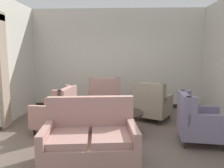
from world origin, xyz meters
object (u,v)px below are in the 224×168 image
armchair_near_sideboard (152,104)px  armchair_far_left (58,112)px  porcelain_vase (124,106)px  settee (90,139)px  armchair_near_window (197,122)px  coffee_table (122,116)px  armchair_beside_settee (104,99)px  side_table (153,104)px

armchair_near_sideboard → armchair_far_left: 2.38m
porcelain_vase → armchair_near_sideboard: armchair_near_sideboard is taller
settee → armchair_near_window: size_ratio=1.55×
armchair_near_window → coffee_table: bearing=81.0°
armchair_beside_settee → porcelain_vase: bearing=99.0°
coffee_table → armchair_far_left: 1.45m
coffee_table → side_table: 1.32m
armchair_near_sideboard → side_table: (0.04, 0.04, -0.01)m
porcelain_vase → settee: bearing=-112.3°
porcelain_vase → armchair_near_sideboard: (0.74, 1.04, -0.20)m
armchair_far_left → porcelain_vase: bearing=89.8°
coffee_table → armchair_far_left: bearing=175.1°
porcelain_vase → armchair_beside_settee: armchair_beside_settee is taller
settee → armchair_beside_settee: (-0.01, 2.75, 0.04)m
armchair_near_sideboard → armchair_far_left: (-2.21, -0.87, -0.00)m
armchair_far_left → side_table: 2.43m
armchair_near_sideboard → armchair_far_left: size_ratio=1.14×
porcelain_vase → settee: settee is taller
settee → armchair_far_left: size_ratio=1.52×
armchair_near_window → armchair_near_sideboard: 1.57m
armchair_far_left → side_table: size_ratio=1.42×
coffee_table → armchair_beside_settee: 1.51m
settee → armchair_near_sideboard: settee is taller
coffee_table → side_table: size_ratio=1.32×
side_table → coffee_table: bearing=-128.0°
coffee_table → armchair_far_left: armchair_far_left is taller
armchair_near_sideboard → side_table: size_ratio=1.63×
coffee_table → armchair_near_window: (1.46, -0.41, 0.02)m
armchair_near_window → side_table: armchair_near_window is taller
armchair_beside_settee → armchair_far_left: armchair_beside_settee is taller
armchair_far_left → armchair_near_window: bearing=85.8°
coffee_table → settee: size_ratio=0.61×
settee → armchair_near_window: 2.16m
armchair_near_window → side_table: 1.59m
porcelain_vase → armchair_near_window: 1.49m
armchair_near_sideboard → armchair_near_window: bearing=145.8°
coffee_table → armchair_near_window: size_ratio=0.94×
armchair_near_window → armchair_far_left: bearing=86.3°
coffee_table → armchair_near_sideboard: 1.26m
settee → side_table: size_ratio=2.17×
porcelain_vase → armchair_far_left: size_ratio=0.33×
side_table → armchair_near_window: bearing=-66.0°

